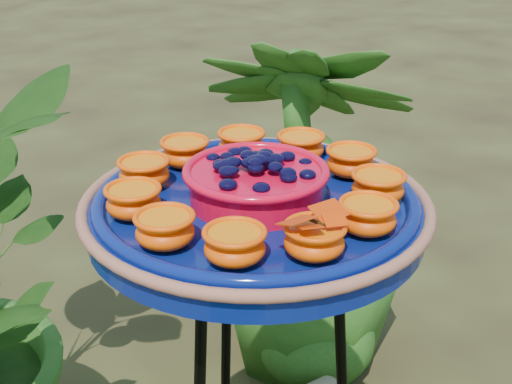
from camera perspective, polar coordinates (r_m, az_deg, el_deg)
feeder_dish at (r=1.03m, az=-0.00°, el=-0.82°), size 0.56×0.56×0.11m
shrub_back_right at (r=2.10m, az=4.28°, el=-1.25°), size 0.84×0.84×1.06m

